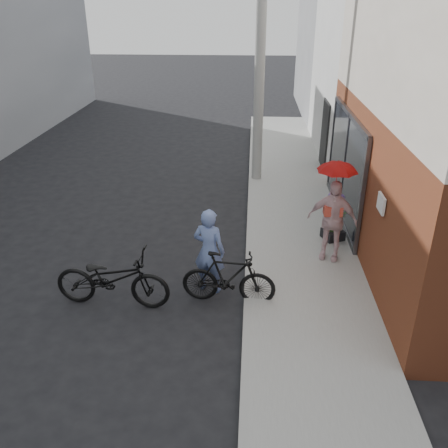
# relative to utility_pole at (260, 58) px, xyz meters

# --- Properties ---
(ground) EXTENTS (80.00, 80.00, 0.00)m
(ground) POSITION_rel_utility_pole_xyz_m (-1.10, -6.00, -3.50)
(ground) COLOR black
(ground) RESTS_ON ground
(sidewalk) EXTENTS (2.20, 24.00, 0.12)m
(sidewalk) POSITION_rel_utility_pole_xyz_m (1.00, -4.00, -3.44)
(sidewalk) COLOR #969691
(sidewalk) RESTS_ON ground
(curb) EXTENTS (0.12, 24.00, 0.12)m
(curb) POSITION_rel_utility_pole_xyz_m (-0.16, -4.00, -3.44)
(curb) COLOR #9E9E99
(curb) RESTS_ON ground
(east_building_far) EXTENTS (8.00, 8.00, 7.00)m
(east_building_far) POSITION_rel_utility_pole_xyz_m (6.10, 10.00, 0.00)
(east_building_far) COLOR gray
(east_building_far) RESTS_ON ground
(utility_pole) EXTENTS (0.28, 0.28, 7.00)m
(utility_pole) POSITION_rel_utility_pole_xyz_m (0.00, 0.00, 0.00)
(utility_pole) COLOR #9E9E99
(utility_pole) RESTS_ON ground
(officer) EXTENTS (0.69, 0.55, 1.64)m
(officer) POSITION_rel_utility_pole_xyz_m (-0.87, -5.83, -2.68)
(officer) COLOR #657AB4
(officer) RESTS_ON ground
(bike_left) EXTENTS (2.09, 0.84, 1.07)m
(bike_left) POSITION_rel_utility_pole_xyz_m (-2.53, -6.41, -2.96)
(bike_left) COLOR black
(bike_left) RESTS_ON ground
(bike_right) EXTENTS (1.70, 0.61, 1.00)m
(bike_right) POSITION_rel_utility_pole_xyz_m (-0.50, -6.22, -3.00)
(bike_right) COLOR black
(bike_right) RESTS_ON ground
(kimono_woman) EXTENTS (1.06, 0.69, 1.68)m
(kimono_woman) POSITION_rel_utility_pole_xyz_m (1.48, -4.67, -2.54)
(kimono_woman) COLOR beige
(kimono_woman) RESTS_ON sidewalk
(parasol) EXTENTS (0.75, 0.75, 0.66)m
(parasol) POSITION_rel_utility_pole_xyz_m (1.48, -4.67, -1.37)
(parasol) COLOR red
(parasol) RESTS_ON kimono_woman
(planter) EXTENTS (0.54, 0.54, 0.21)m
(planter) POSITION_rel_utility_pole_xyz_m (1.69, -3.82, -3.27)
(planter) COLOR black
(planter) RESTS_ON sidewalk
(potted_plant) EXTENTS (0.51, 0.44, 0.57)m
(potted_plant) POSITION_rel_utility_pole_xyz_m (1.69, -3.82, -2.88)
(potted_plant) COLOR #335F26
(potted_plant) RESTS_ON planter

